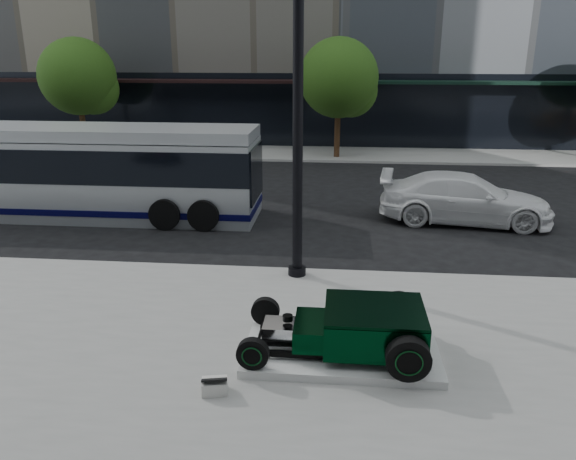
# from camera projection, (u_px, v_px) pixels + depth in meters

# --- Properties ---
(ground) EXTENTS (120.00, 120.00, 0.00)m
(ground) POSITION_uv_depth(u_px,v_px,m) (294.00, 245.00, 15.81)
(ground) COLOR black
(ground) RESTS_ON ground
(sidewalk_far) EXTENTS (70.00, 4.00, 0.12)m
(sidewalk_far) POSITION_uv_depth(u_px,v_px,m) (317.00, 154.00, 29.04)
(sidewalk_far) COLOR gray
(sidewalk_far) RESTS_ON ground
(street_trees) EXTENTS (29.80, 3.80, 5.70)m
(street_trees) POSITION_uv_depth(u_px,v_px,m) (342.00, 81.00, 26.91)
(street_trees) COLOR black
(street_trees) RESTS_ON sidewalk_far
(display_plinth) EXTENTS (3.40, 1.80, 0.15)m
(display_plinth) POSITION_uv_depth(u_px,v_px,m) (341.00, 352.00, 9.89)
(display_plinth) COLOR silver
(display_plinth) RESTS_ON sidewalk_near
(hot_rod) EXTENTS (3.22, 2.00, 0.81)m
(hot_rod) POSITION_uv_depth(u_px,v_px,m) (361.00, 327.00, 9.71)
(hot_rod) COLOR black
(hot_rod) RESTS_ON display_plinth
(info_plaque) EXTENTS (0.45, 0.37, 0.31)m
(info_plaque) POSITION_uv_depth(u_px,v_px,m) (215.00, 386.00, 8.83)
(info_plaque) COLOR silver
(info_plaque) RESTS_ON sidewalk_near
(lamppost) EXTENTS (0.42, 0.42, 7.72)m
(lamppost) POSITION_uv_depth(u_px,v_px,m) (298.00, 125.00, 12.36)
(lamppost) COLOR black
(lamppost) RESTS_ON sidewalk_near
(transit_bus) EXTENTS (12.12, 2.88, 2.92)m
(transit_bus) POSITION_uv_depth(u_px,v_px,m) (74.00, 171.00, 18.26)
(transit_bus) COLOR #ACB2B6
(transit_bus) RESTS_ON ground
(white_sedan) EXTENTS (5.51, 2.74, 1.54)m
(white_sedan) POSITION_uv_depth(u_px,v_px,m) (465.00, 198.00, 17.71)
(white_sedan) COLOR white
(white_sedan) RESTS_ON ground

